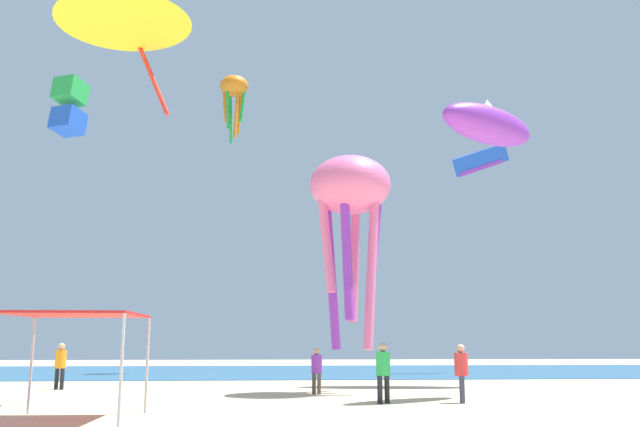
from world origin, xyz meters
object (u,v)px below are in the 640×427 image
(person_near_tent, at_px, (61,362))
(person_leftmost, at_px, (383,368))
(canopy_tent, at_px, (76,318))
(kite_octopus_pink, at_px, (350,195))
(person_central, at_px, (461,368))
(kite_inflatable_purple, at_px, (488,125))
(kite_box_green, at_px, (69,106))
(person_rightmost, at_px, (317,367))
(kite_delta_yellow, at_px, (124,12))
(kite_parafoil_blue, at_px, (481,160))
(kite_octopus_orange, at_px, (234,89))

(person_near_tent, distance_m, person_leftmost, 13.34)
(canopy_tent, bearing_deg, kite_octopus_pink, 47.00)
(person_central, height_order, kite_inflatable_purple, kite_inflatable_purple)
(person_central, relative_size, kite_box_green, 0.55)
(canopy_tent, distance_m, kite_inflatable_purple, 15.32)
(person_leftmost, distance_m, kite_box_green, 25.35)
(kite_octopus_pink, bearing_deg, person_rightmost, 10.29)
(person_rightmost, xyz_separation_m, kite_inflatable_purple, (6.00, -1.84, 8.48))
(person_central, bearing_deg, kite_box_green, -118.45)
(person_rightmost, relative_size, kite_delta_yellow, 0.28)
(kite_box_green, xyz_separation_m, kite_octopus_pink, (14.19, -11.32, -7.23))
(kite_parafoil_blue, height_order, kite_octopus_pink, kite_parafoil_blue)
(person_central, xyz_separation_m, person_rightmost, (-4.16, 3.73, -0.09))
(person_near_tent, distance_m, kite_delta_yellow, 13.46)
(person_near_tent, xyz_separation_m, person_rightmost, (9.74, -3.02, -0.10))
(canopy_tent, relative_size, person_rightmost, 2.02)
(person_rightmost, height_order, kite_box_green, kite_box_green)
(person_near_tent, relative_size, person_central, 1.01)
(person_central, relative_size, kite_octopus_pink, 0.24)
(person_central, relative_size, kite_delta_yellow, 0.30)
(kite_octopus_orange, distance_m, kite_parafoil_blue, 16.37)
(person_rightmost, distance_m, kite_delta_yellow, 13.89)
(kite_octopus_orange, bearing_deg, kite_delta_yellow, 90.87)
(person_near_tent, height_order, person_rightmost, person_near_tent)
(kite_box_green, bearing_deg, person_leftmost, 156.94)
(person_near_tent, height_order, kite_octopus_orange, kite_octopus_orange)
(person_leftmost, height_order, person_rightmost, person_leftmost)
(kite_box_green, bearing_deg, kite_delta_yellow, 136.55)
(person_near_tent, distance_m, person_central, 15.45)
(kite_delta_yellow, distance_m, kite_inflatable_purple, 13.18)
(kite_parafoil_blue, distance_m, kite_inflatable_purple, 18.86)
(kite_delta_yellow, bearing_deg, canopy_tent, 23.67)
(kite_octopus_orange, xyz_separation_m, kite_delta_yellow, (-2.52, -19.99, -5.02))
(kite_parafoil_blue, distance_m, kite_octopus_pink, 19.14)
(kite_parafoil_blue, relative_size, kite_octopus_pink, 0.52)
(person_near_tent, bearing_deg, canopy_tent, 142.38)
(kite_delta_yellow, height_order, kite_octopus_pink, kite_delta_yellow)
(kite_delta_yellow, relative_size, kite_parafoil_blue, 1.51)
(kite_octopus_pink, bearing_deg, canopy_tent, 31.78)
(person_central, height_order, kite_octopus_orange, kite_octopus_orange)
(person_near_tent, height_order, kite_inflatable_purple, kite_inflatable_purple)
(kite_octopus_pink, bearing_deg, kite_octopus_orange, -86.76)
(canopy_tent, bearing_deg, kite_octopus_orange, 85.02)
(kite_octopus_pink, bearing_deg, person_near_tent, -27.39)
(canopy_tent, relative_size, person_leftmost, 1.80)
(person_central, bearing_deg, kite_octopus_orange, -144.02)
(canopy_tent, relative_size, kite_box_green, 1.02)
(person_central, relative_size, kite_parafoil_blue, 0.46)
(person_leftmost, relative_size, kite_parafoil_blue, 0.47)
(kite_octopus_orange, distance_m, kite_delta_yellow, 20.76)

